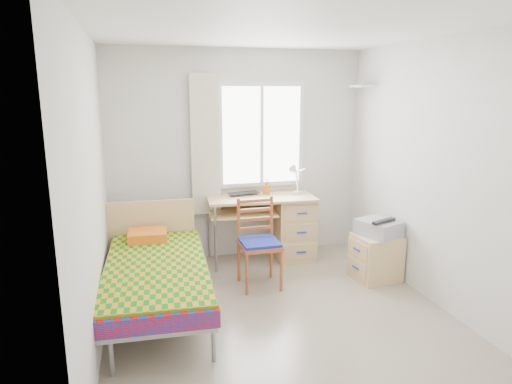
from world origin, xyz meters
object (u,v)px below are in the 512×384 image
at_px(bed, 156,269).
at_px(cabinet, 376,257).
at_px(chair, 259,237).
at_px(printer, 379,227).
at_px(desk, 288,224).

distance_m(bed, cabinet, 2.45).
xyz_separation_m(chair, cabinet, (1.32, -0.20, -0.29)).
bearing_deg(bed, chair, 20.03).
distance_m(bed, chair, 1.18).
bearing_deg(cabinet, bed, 178.33).
bearing_deg(printer, desk, 108.64).
xyz_separation_m(cabinet, printer, (0.02, 0.00, 0.35)).
relative_size(bed, chair, 2.15).
height_order(bed, cabinet, bed).
distance_m(chair, cabinet, 1.36).
height_order(desk, cabinet, desk).
bearing_deg(chair, bed, -163.34).
bearing_deg(chair, cabinet, -9.06).
height_order(desk, chair, chair).
relative_size(desk, cabinet, 2.63).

